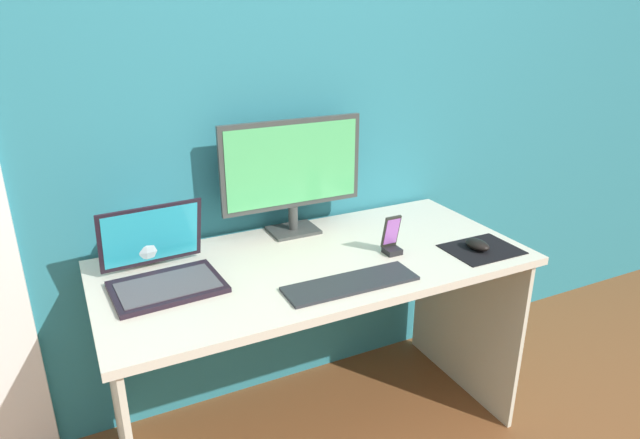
{
  "coord_description": "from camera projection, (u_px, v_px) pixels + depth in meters",
  "views": [
    {
      "loc": [
        -0.74,
        -1.54,
        1.55
      ],
      "look_at": [
        0.01,
        -0.02,
        0.89
      ],
      "focal_mm": 31.01,
      "sensor_mm": 36.0,
      "label": 1
    }
  ],
  "objects": [
    {
      "name": "fishbowl",
      "position": [
        142.0,
        237.0,
        1.84
      ],
      "size": [
        0.18,
        0.18,
        0.18
      ],
      "primitive_type": "sphere",
      "color": "silver",
      "rests_on": "desk"
    },
    {
      "name": "mousepad",
      "position": [
        482.0,
        249.0,
        1.96
      ],
      "size": [
        0.25,
        0.2,
        0.0
      ],
      "primitive_type": "cube",
      "color": "black",
      "rests_on": "desk"
    },
    {
      "name": "desk",
      "position": [
        316.0,
        298.0,
        1.94
      ],
      "size": [
        1.46,
        0.68,
        0.74
      ],
      "color": "beige",
      "rests_on": "ground_plane"
    },
    {
      "name": "keyboard_external",
      "position": [
        351.0,
        283.0,
        1.71
      ],
      "size": [
        0.43,
        0.14,
        0.01
      ],
      "primitive_type": "cube",
      "rotation": [
        0.0,
        0.0,
        -0.01
      ],
      "color": "#24272B",
      "rests_on": "desk"
    },
    {
      "name": "phone_in_dock",
      "position": [
        392.0,
        240.0,
        1.92
      ],
      "size": [
        0.06,
        0.06,
        0.14
      ],
      "color": "black",
      "rests_on": "desk"
    },
    {
      "name": "ground_plane",
      "position": [
        316.0,
        430.0,
        2.15
      ],
      "size": [
        8.0,
        8.0,
        0.0
      ],
      "primitive_type": "plane",
      "color": "brown"
    },
    {
      "name": "laptop",
      "position": [
        162.0,
        269.0,
        1.71
      ],
      "size": [
        0.34,
        0.32,
        0.23
      ],
      "color": "black",
      "rests_on": "desk"
    },
    {
      "name": "monitor",
      "position": [
        292.0,
        171.0,
        2.02
      ],
      "size": [
        0.55,
        0.14,
        0.43
      ],
      "color": "#373C39",
      "rests_on": "desk"
    },
    {
      "name": "wall_back",
      "position": [
        270.0,
        92.0,
        2.02
      ],
      "size": [
        6.0,
        0.04,
        2.5
      ],
      "primitive_type": "cube",
      "color": "teal",
      "rests_on": "ground_plane"
    },
    {
      "name": "mouse",
      "position": [
        477.0,
        244.0,
        1.95
      ],
      "size": [
        0.07,
        0.1,
        0.04
      ],
      "primitive_type": "ellipsoid",
      "rotation": [
        0.0,
        0.0,
        0.07
      ],
      "color": "black",
      "rests_on": "mousepad"
    }
  ]
}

